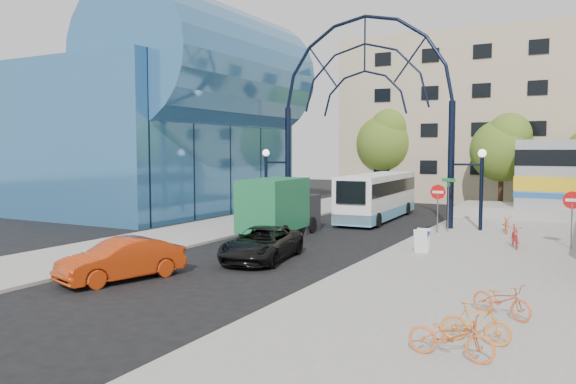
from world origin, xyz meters
The scene contains 21 objects.
ground centered at (0.00, 0.00, 0.00)m, with size 120.00×120.00×0.00m, color black.
sidewalk_east centered at (8.00, 4.00, 0.06)m, with size 8.00×56.00×0.12m, color gray.
plaza_west centered at (-6.50, 6.00, 0.06)m, with size 5.00×50.00×0.12m, color gray.
gateway_arch centered at (0.00, 14.00, 8.56)m, with size 13.64×0.44×12.10m.
stop_sign centered at (4.80, 12.00, 1.99)m, with size 0.80×0.07×2.50m.
do_not_enter_sign centered at (11.00, 10.00, 1.98)m, with size 0.76×0.07×2.48m.
street_name_sign centered at (5.20, 12.60, 2.13)m, with size 0.70×0.70×2.80m.
sandwich_board centered at (5.60, 5.98, 0.74)m, with size 0.55×0.61×0.99m.
transit_hall centered at (-15.30, 15.00, 6.70)m, with size 16.50×18.00×14.50m.
apartment_block centered at (2.00, 34.97, 7.00)m, with size 20.00×12.10×14.00m.
tree_north_a centered at (6.12, 25.93, 4.61)m, with size 4.48×4.48×7.00m.
tree_north_b centered at (-3.88, 29.93, 5.27)m, with size 5.12×5.12×8.00m.
city_bus centered at (-0.12, 16.90, 1.50)m, with size 2.87×10.53×2.86m.
green_truck centered at (-2.10, 7.79, 1.48)m, with size 2.57×5.99×2.96m.
black_suv centered at (0.28, 1.99, 0.66)m, with size 2.18×4.73×1.32m, color black.
red_sedan centered at (-2.11, -3.15, 0.69)m, with size 1.47×4.21×1.39m, color #B1300A.
bike_near_a centered at (7.93, 13.80, 0.58)m, with size 0.61×1.74×0.91m, color orange.
bike_near_b centered at (8.84, 9.09, 0.62)m, with size 0.47×1.68×1.01m, color red.
bike_far_a centered at (9.75, -1.96, 0.56)m, with size 0.58×1.67×0.88m, color #CF5529.
bike_far_b centered at (9.53, -4.33, 0.57)m, with size 0.42×1.50×0.90m, color orange.
bike_far_c centered at (9.24, -5.49, 0.58)m, with size 0.61×1.76×0.92m, color #CD6129.
Camera 1 is at (11.60, -16.85, 4.34)m, focal length 35.00 mm.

